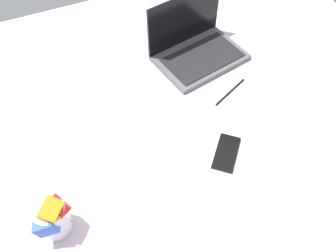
% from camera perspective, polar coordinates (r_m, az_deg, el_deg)
% --- Properties ---
extents(bed_mattress, '(1.80, 1.40, 0.18)m').
position_cam_1_polar(bed_mattress, '(1.43, 1.27, 1.97)').
color(bed_mattress, silver).
rests_on(bed_mattress, ground).
extents(laptop, '(0.37, 0.29, 0.23)m').
position_cam_1_polar(laptop, '(1.49, 4.23, 11.91)').
color(laptop, '#4C4C51').
rests_on(laptop, bed_mattress).
extents(snack_cup, '(0.11, 0.10, 0.15)m').
position_cam_1_polar(snack_cup, '(1.08, -17.19, -13.09)').
color(snack_cup, silver).
rests_on(snack_cup, bed_mattress).
extents(cell_phone, '(0.14, 0.15, 0.01)m').
position_cam_1_polar(cell_phone, '(1.22, 8.83, -4.04)').
color(cell_phone, black).
rests_on(cell_phone, bed_mattress).
extents(charger_cable, '(0.16, 0.08, 0.01)m').
position_cam_1_polar(charger_cable, '(1.39, 9.43, 5.14)').
color(charger_cable, black).
rests_on(charger_cable, bed_mattress).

